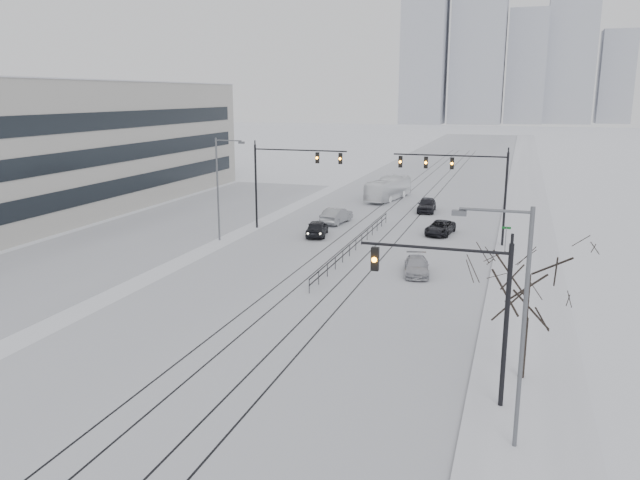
{
  "coord_description": "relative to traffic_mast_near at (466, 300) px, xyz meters",
  "views": [
    {
      "loc": [
        12.49,
        -18.58,
        12.64
      ],
      "look_at": [
        0.17,
        19.78,
        3.2
      ],
      "focal_mm": 35.0,
      "sensor_mm": 36.0,
      "label": 1
    }
  ],
  "objects": [
    {
      "name": "traffic_mast_ne",
      "position": [
        -2.64,
        29.0,
        1.2
      ],
      "size": [
        9.6,
        0.37,
        8.0
      ],
      "color": "black",
      "rests_on": "ground"
    },
    {
      "name": "sedan_sb_outer",
      "position": [
        -15.47,
        34.28,
        -3.77
      ],
      "size": [
        2.25,
        4.95,
        1.57
      ],
      "primitive_type": "imported",
      "rotation": [
        0.0,
        0.0,
        3.02
      ],
      "color": "gray",
      "rests_on": "ground"
    },
    {
      "name": "sedan_nb_right",
      "position": [
        -4.87,
        18.55,
        -3.95
      ],
      "size": [
        2.46,
        4.47,
        1.23
      ],
      "primitive_type": "imported",
      "rotation": [
        0.0,
        0.0,
        0.18
      ],
      "color": "#A9AAB1",
      "rests_on": "ground"
    },
    {
      "name": "median_fence",
      "position": [
        -10.79,
        24.0,
        -4.04
      ],
      "size": [
        0.06,
        24.0,
        1.0
      ],
      "color": "black",
      "rests_on": "ground"
    },
    {
      "name": "bare_tree",
      "position": [
        2.41,
        3.0,
        -0.07
      ],
      "size": [
        4.4,
        4.4,
        6.1
      ],
      "color": "black",
      "rests_on": "ground"
    },
    {
      "name": "curb",
      "position": [
        0.26,
        54.0,
        -4.5
      ],
      "size": [
        0.1,
        260.0,
        0.12
      ],
      "primitive_type": "cube",
      "color": "gray",
      "rests_on": "ground"
    },
    {
      "name": "box_truck",
      "position": [
        -13.46,
        49.9,
        -3.21
      ],
      "size": [
        4.06,
        9.96,
        2.7
      ],
      "primitive_type": "imported",
      "rotation": [
        0.0,
        0.0,
        2.95
      ],
      "color": "white",
      "rests_on": "ground"
    },
    {
      "name": "office_building",
      "position": [
        -48.76,
        29.0,
        2.5
      ],
      "size": [
        20.2,
        62.2,
        14.11
      ],
      "color": "#B2AFA8",
      "rests_on": "ground"
    },
    {
      "name": "sedan_nb_front",
      "position": [
        -4.93,
        32.32,
        -3.93
      ],
      "size": [
        2.62,
        4.74,
        1.26
      ],
      "primitive_type": "imported",
      "rotation": [
        0.0,
        0.0,
        -0.12
      ],
      "color": "black",
      "rests_on": "ground"
    },
    {
      "name": "sedan_nb_far",
      "position": [
        -7.79,
        43.34,
        -3.78
      ],
      "size": [
        2.11,
        4.71,
        1.57
      ],
      "primitive_type": "imported",
      "rotation": [
        0.0,
        0.0,
        0.06
      ],
      "color": "black",
      "rests_on": "ground"
    },
    {
      "name": "street_light_east",
      "position": [
        1.91,
        -3.0,
        0.65
      ],
      "size": [
        2.73,
        0.25,
        9.0
      ],
      "color": "#595B60",
      "rests_on": "ground"
    },
    {
      "name": "sedan_sb_inner",
      "position": [
        -15.54,
        28.2,
        -3.82
      ],
      "size": [
        2.55,
        4.63,
        1.49
      ],
      "primitive_type": "imported",
      "rotation": [
        0.0,
        0.0,
        3.33
      ],
      "color": "black",
      "rests_on": "ground"
    },
    {
      "name": "traffic_mast_near",
      "position": [
        0.0,
        0.0,
        0.0
      ],
      "size": [
        6.1,
        0.37,
        7.0
      ],
      "color": "black",
      "rests_on": "ground"
    },
    {
      "name": "parking_strip",
      "position": [
        -30.79,
        29.0,
        -4.55
      ],
      "size": [
        14.0,
        60.0,
        0.03
      ],
      "primitive_type": "cube",
      "color": "silver",
      "rests_on": "ground"
    },
    {
      "name": "street_light_west",
      "position": [
        -22.99,
        24.0,
        0.65
      ],
      "size": [
        2.73,
        0.25,
        9.0
      ],
      "color": "#595B60",
      "rests_on": "ground"
    },
    {
      "name": "ground",
      "position": [
        -10.79,
        -6.0,
        -4.56
      ],
      "size": [
        500.0,
        500.0,
        0.0
      ],
      "primitive_type": "plane",
      "color": "white",
      "rests_on": "ground"
    },
    {
      "name": "tram_rails",
      "position": [
        -10.79,
        34.0,
        -4.54
      ],
      "size": [
        5.3,
        180.0,
        0.01
      ],
      "color": "black",
      "rests_on": "ground"
    },
    {
      "name": "road",
      "position": [
        -10.79,
        54.0,
        -4.55
      ],
      "size": [
        22.0,
        260.0,
        0.02
      ],
      "primitive_type": "cube",
      "color": "silver",
      "rests_on": "ground"
    },
    {
      "name": "sidewalk_east",
      "position": [
        2.71,
        54.0,
        -4.48
      ],
      "size": [
        5.0,
        260.0,
        0.16
      ],
      "primitive_type": "cube",
      "color": "white",
      "rests_on": "ground"
    },
    {
      "name": "street_sign",
      "position": [
        1.01,
        26.0,
        -2.96
      ],
      "size": [
        0.7,
        0.06,
        2.4
      ],
      "color": "#595B60",
      "rests_on": "ground"
    },
    {
      "name": "traffic_mast_nw",
      "position": [
        -19.31,
        30.0,
        1.01
      ],
      "size": [
        9.1,
        0.37,
        8.0
      ],
      "color": "black",
      "rests_on": "ground"
    },
    {
      "name": "skyline",
      "position": [
        -5.77,
        267.63,
        26.08
      ],
      "size": [
        96.0,
        48.0,
        72.0
      ],
      "color": "#A3A7B3",
      "rests_on": "ground"
    }
  ]
}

